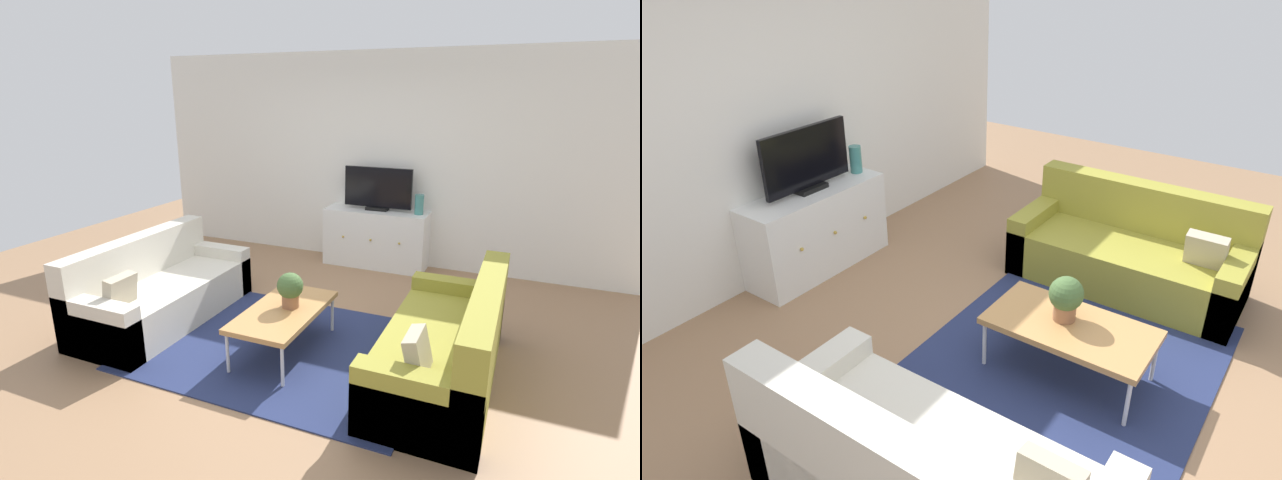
% 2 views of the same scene
% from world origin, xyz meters
% --- Properties ---
extents(ground_plane, '(10.00, 10.00, 0.00)m').
position_xyz_m(ground_plane, '(0.00, 0.00, 0.00)').
color(ground_plane, '#997251').
extents(wall_back, '(6.40, 0.12, 2.70)m').
position_xyz_m(wall_back, '(0.00, 2.55, 1.35)').
color(wall_back, silver).
rests_on(wall_back, ground_plane).
extents(area_rug, '(2.50, 1.90, 0.01)m').
position_xyz_m(area_rug, '(0.00, -0.15, 0.01)').
color(area_rug, navy).
rests_on(area_rug, ground_plane).
extents(couch_right_side, '(0.83, 1.87, 0.83)m').
position_xyz_m(couch_right_side, '(1.44, -0.10, 0.27)').
color(couch_right_side, olive).
rests_on(couch_right_side, ground_plane).
extents(coffee_table, '(0.58, 1.09, 0.40)m').
position_xyz_m(coffee_table, '(0.03, -0.20, 0.37)').
color(coffee_table, '#B7844C').
rests_on(coffee_table, ground_plane).
extents(potted_plant, '(0.23, 0.23, 0.31)m').
position_xyz_m(potted_plant, '(0.06, -0.13, 0.57)').
color(potted_plant, '#936042').
rests_on(potted_plant, coffee_table).
extents(tv_console, '(1.32, 0.47, 0.74)m').
position_xyz_m(tv_console, '(0.09, 2.27, 0.37)').
color(tv_console, white).
rests_on(tv_console, ground_plane).
extents(flat_screen_tv, '(0.87, 0.16, 0.55)m').
position_xyz_m(flat_screen_tv, '(0.09, 2.29, 1.02)').
color(flat_screen_tv, black).
rests_on(flat_screen_tv, tv_console).
extents(glass_vase, '(0.11, 0.11, 0.25)m').
position_xyz_m(glass_vase, '(0.63, 2.27, 0.87)').
color(glass_vase, teal).
rests_on(glass_vase, tv_console).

